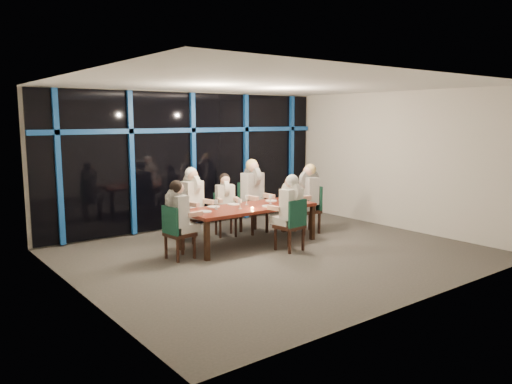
{
  "coord_description": "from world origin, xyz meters",
  "views": [
    {
      "loc": [
        -5.62,
        -6.72,
        2.41
      ],
      "look_at": [
        0.0,
        0.6,
        1.05
      ],
      "focal_mm": 35.0,
      "sensor_mm": 36.0,
      "label": 1
    }
  ],
  "objects_px": {
    "diner_near_mid": "(290,201)",
    "wine_bottle": "(294,195)",
    "diner_far_mid": "(225,195)",
    "diner_end_left": "(179,208)",
    "water_pitcher": "(285,197)",
    "chair_end_left": "(176,230)",
    "chair_end_right": "(311,206)",
    "chair_far_mid": "(225,212)",
    "chair_far_right": "(251,204)",
    "dining_table": "(250,210)",
    "diner_end_right": "(308,188)",
    "diner_far_left": "(193,193)",
    "chair_near_mid": "(293,222)",
    "chair_far_left": "(191,213)",
    "diner_far_right": "(254,185)"
  },
  "relations": [
    {
      "from": "chair_end_left",
      "to": "diner_far_mid",
      "type": "relative_size",
      "value": 1.09
    },
    {
      "from": "dining_table",
      "to": "chair_far_right",
      "type": "relative_size",
      "value": 2.44
    },
    {
      "from": "diner_near_mid",
      "to": "chair_far_mid",
      "type": "bearing_deg",
      "value": -86.95
    },
    {
      "from": "diner_far_mid",
      "to": "diner_end_left",
      "type": "height_order",
      "value": "diner_end_left"
    },
    {
      "from": "diner_near_mid",
      "to": "wine_bottle",
      "type": "xyz_separation_m",
      "value": [
        0.7,
        0.66,
        -0.03
      ]
    },
    {
      "from": "chair_far_mid",
      "to": "chair_far_right",
      "type": "distance_m",
      "value": 0.64
    },
    {
      "from": "chair_far_left",
      "to": "diner_end_left",
      "type": "relative_size",
      "value": 1.09
    },
    {
      "from": "diner_near_mid",
      "to": "wine_bottle",
      "type": "relative_size",
      "value": 2.58
    },
    {
      "from": "diner_far_right",
      "to": "wine_bottle",
      "type": "xyz_separation_m",
      "value": [
        0.33,
        -0.91,
        -0.13
      ]
    },
    {
      "from": "dining_table",
      "to": "diner_end_left",
      "type": "relative_size",
      "value": 2.84
    },
    {
      "from": "chair_near_mid",
      "to": "diner_end_left",
      "type": "xyz_separation_m",
      "value": [
        -1.88,
        0.82,
        0.36
      ]
    },
    {
      "from": "chair_far_right",
      "to": "diner_far_right",
      "type": "distance_m",
      "value": 0.43
    },
    {
      "from": "chair_near_mid",
      "to": "diner_near_mid",
      "type": "relative_size",
      "value": 1.03
    },
    {
      "from": "chair_end_left",
      "to": "chair_near_mid",
      "type": "xyz_separation_m",
      "value": [
        1.96,
        -0.81,
        0.01
      ]
    },
    {
      "from": "chair_far_mid",
      "to": "chair_end_right",
      "type": "height_order",
      "value": "chair_end_right"
    },
    {
      "from": "chair_end_right",
      "to": "diner_end_left",
      "type": "height_order",
      "value": "diner_end_left"
    },
    {
      "from": "diner_far_mid",
      "to": "diner_end_left",
      "type": "distance_m",
      "value": 1.84
    },
    {
      "from": "chair_far_right",
      "to": "diner_far_mid",
      "type": "distance_m",
      "value": 0.7
    },
    {
      "from": "chair_end_left",
      "to": "chair_end_right",
      "type": "xyz_separation_m",
      "value": [
        3.3,
        0.12,
        0.04
      ]
    },
    {
      "from": "chair_far_mid",
      "to": "diner_end_left",
      "type": "relative_size",
      "value": 0.97
    },
    {
      "from": "chair_far_mid",
      "to": "diner_far_right",
      "type": "bearing_deg",
      "value": 2.68
    },
    {
      "from": "wine_bottle",
      "to": "chair_end_left",
      "type": "bearing_deg",
      "value": 178.53
    },
    {
      "from": "dining_table",
      "to": "diner_end_right",
      "type": "distance_m",
      "value": 1.61
    },
    {
      "from": "dining_table",
      "to": "chair_end_left",
      "type": "distance_m",
      "value": 1.64
    },
    {
      "from": "diner_far_left",
      "to": "diner_far_mid",
      "type": "distance_m",
      "value": 0.76
    },
    {
      "from": "chair_far_right",
      "to": "chair_end_right",
      "type": "height_order",
      "value": "chair_far_right"
    },
    {
      "from": "dining_table",
      "to": "chair_far_mid",
      "type": "height_order",
      "value": "chair_far_mid"
    },
    {
      "from": "diner_end_left",
      "to": "diner_far_left",
      "type": "bearing_deg",
      "value": -48.02
    },
    {
      "from": "diner_end_right",
      "to": "water_pitcher",
      "type": "bearing_deg",
      "value": -67.11
    },
    {
      "from": "dining_table",
      "to": "chair_end_left",
      "type": "relative_size",
      "value": 2.77
    },
    {
      "from": "diner_end_left",
      "to": "water_pitcher",
      "type": "height_order",
      "value": "diner_end_left"
    },
    {
      "from": "water_pitcher",
      "to": "chair_far_right",
      "type": "bearing_deg",
      "value": 80.04
    },
    {
      "from": "chair_far_right",
      "to": "water_pitcher",
      "type": "height_order",
      "value": "chair_far_right"
    },
    {
      "from": "diner_end_left",
      "to": "water_pitcher",
      "type": "relative_size",
      "value": 4.39
    },
    {
      "from": "chair_end_right",
      "to": "chair_near_mid",
      "type": "height_order",
      "value": "chair_end_right"
    },
    {
      "from": "chair_far_left",
      "to": "chair_far_mid",
      "type": "relative_size",
      "value": 1.13
    },
    {
      "from": "chair_near_mid",
      "to": "chair_end_right",
      "type": "bearing_deg",
      "value": -150.71
    },
    {
      "from": "chair_far_mid",
      "to": "chair_end_right",
      "type": "xyz_separation_m",
      "value": [
        1.61,
        -0.9,
        0.06
      ]
    },
    {
      "from": "dining_table",
      "to": "chair_end_right",
      "type": "bearing_deg",
      "value": 2.0
    },
    {
      "from": "chair_end_left",
      "to": "wine_bottle",
      "type": "xyz_separation_m",
      "value": [
        2.65,
        -0.07,
        0.37
      ]
    },
    {
      "from": "diner_end_right",
      "to": "water_pitcher",
      "type": "relative_size",
      "value": 4.68
    },
    {
      "from": "dining_table",
      "to": "chair_far_left",
      "type": "xyz_separation_m",
      "value": [
        -0.72,
        0.98,
        -0.12
      ]
    },
    {
      "from": "chair_far_left",
      "to": "chair_end_right",
      "type": "distance_m",
      "value": 2.57
    },
    {
      "from": "dining_table",
      "to": "diner_far_left",
      "type": "xyz_separation_m",
      "value": [
        -0.71,
        0.9,
        0.27
      ]
    },
    {
      "from": "dining_table",
      "to": "chair_far_right",
      "type": "distance_m",
      "value": 1.12
    },
    {
      "from": "water_pitcher",
      "to": "dining_table",
      "type": "bearing_deg",
      "value": 156.78
    },
    {
      "from": "dining_table",
      "to": "diner_near_mid",
      "type": "distance_m",
      "value": 0.89
    },
    {
      "from": "diner_far_mid",
      "to": "diner_end_left",
      "type": "relative_size",
      "value": 0.95
    },
    {
      "from": "chair_near_mid",
      "to": "diner_end_right",
      "type": "bearing_deg",
      "value": -148.47
    },
    {
      "from": "chair_near_mid",
      "to": "diner_far_left",
      "type": "xyz_separation_m",
      "value": [
        -1.04,
        1.77,
        0.42
      ]
    }
  ]
}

